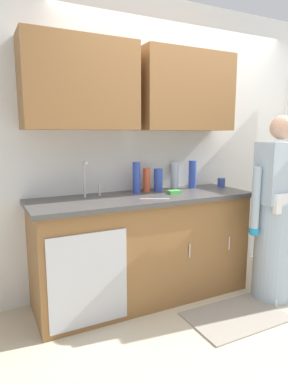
# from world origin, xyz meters

# --- Properties ---
(ground_plane) EXTENTS (9.00, 9.00, 0.00)m
(ground_plane) POSITION_xyz_m (0.00, 0.00, 0.00)
(ground_plane) COLOR beige
(kitchen_wall_with_uppers) EXTENTS (4.80, 0.44, 2.70)m
(kitchen_wall_with_uppers) POSITION_xyz_m (-0.14, 0.99, 1.48)
(kitchen_wall_with_uppers) COLOR silver
(kitchen_wall_with_uppers) RESTS_ON ground
(counter_cabinet) EXTENTS (1.90, 0.62, 0.90)m
(counter_cabinet) POSITION_xyz_m (-0.55, 0.70, 0.45)
(counter_cabinet) COLOR brown
(counter_cabinet) RESTS_ON ground
(countertop) EXTENTS (1.96, 0.66, 0.04)m
(countertop) POSITION_xyz_m (-0.55, 0.70, 0.92)
(countertop) COLOR #474442
(countertop) RESTS_ON counter_cabinet
(sink) EXTENTS (0.50, 0.36, 0.35)m
(sink) POSITION_xyz_m (-0.99, 0.71, 0.93)
(sink) COLOR #B7BABF
(sink) RESTS_ON counter_cabinet
(person_at_sink) EXTENTS (0.55, 0.34, 1.62)m
(person_at_sink) POSITION_xyz_m (0.48, 0.17, 0.69)
(person_at_sink) COLOR white
(person_at_sink) RESTS_ON ground
(floor_mat) EXTENTS (0.80, 0.50, 0.01)m
(floor_mat) POSITION_xyz_m (-0.03, 0.05, 0.01)
(floor_mat) COLOR gray
(floor_mat) RESTS_ON ground
(bottle_water_short) EXTENTS (0.07, 0.07, 0.28)m
(bottle_water_short) POSITION_xyz_m (-0.55, 0.85, 1.08)
(bottle_water_short) COLOR #334CB2
(bottle_water_short) RESTS_ON countertop
(bottle_soap) EXTENTS (0.08, 0.08, 0.21)m
(bottle_soap) POSITION_xyz_m (-0.32, 0.84, 1.05)
(bottle_soap) COLOR #334CB2
(bottle_soap) RESTS_ON countertop
(bottle_dish_liquid) EXTENTS (0.08, 0.08, 0.27)m
(bottle_dish_liquid) POSITION_xyz_m (0.07, 0.86, 1.07)
(bottle_dish_liquid) COLOR #334CB2
(bottle_dish_liquid) RESTS_ON countertop
(bottle_water_tall) EXTENTS (0.07, 0.07, 0.22)m
(bottle_water_tall) POSITION_xyz_m (-0.42, 0.88, 1.05)
(bottle_water_tall) COLOR #E05933
(bottle_water_tall) RESTS_ON countertop
(bottle_cleaner_spray) EXTENTS (0.08, 0.08, 0.25)m
(bottle_cleaner_spray) POSITION_xyz_m (-0.09, 0.93, 1.07)
(bottle_cleaner_spray) COLOR silver
(bottle_cleaner_spray) RESTS_ON countertop
(cup_by_sink) EXTENTS (0.08, 0.08, 0.09)m
(cup_by_sink) POSITION_xyz_m (0.36, 0.77, 0.98)
(cup_by_sink) COLOR #33478C
(cup_by_sink) RESTS_ON countertop
(knife_on_counter) EXTENTS (0.23, 0.13, 0.01)m
(knife_on_counter) POSITION_xyz_m (-0.54, 0.51, 0.94)
(knife_on_counter) COLOR silver
(knife_on_counter) RESTS_ON countertop
(sponge) EXTENTS (0.11, 0.07, 0.03)m
(sponge) POSITION_xyz_m (-0.26, 0.66, 0.96)
(sponge) COLOR #4CBF4C
(sponge) RESTS_ON countertop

